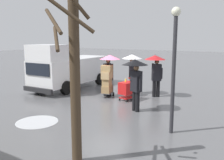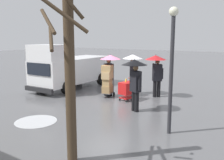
{
  "view_description": "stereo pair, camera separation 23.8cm",
  "coord_description": "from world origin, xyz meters",
  "px_view_note": "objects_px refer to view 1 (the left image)",
  "views": [
    {
      "loc": [
        -6.29,
        9.7,
        2.99
      ],
      "look_at": [
        -0.26,
        0.29,
        1.05
      ],
      "focal_mm": 39.78,
      "sensor_mm": 36.0,
      "label": 1
    },
    {
      "loc": [
        -6.49,
        9.57,
        2.99
      ],
      "look_at": [
        -0.26,
        0.29,
        1.05
      ],
      "focal_mm": 39.78,
      "sensor_mm": 36.0,
      "label": 2
    }
  ],
  "objects_px": {
    "cargo_van_parked_right": "(68,68)",
    "street_lamp": "(174,58)",
    "bare_tree_near": "(74,73)",
    "hand_dolly_boxes": "(107,79)",
    "pedestrian_pink_side": "(156,66)",
    "pedestrian_far_side": "(109,65)",
    "pedestrian_white_side": "(132,64)",
    "shopping_cart_vendor": "(127,89)",
    "pedestrian_black_side": "(135,73)"
  },
  "relations": [
    {
      "from": "pedestrian_white_side",
      "to": "street_lamp",
      "type": "distance_m",
      "value": 5.52
    },
    {
      "from": "shopping_cart_vendor",
      "to": "pedestrian_black_side",
      "type": "xyz_separation_m",
      "value": [
        -1.12,
        1.34,
        1.02
      ]
    },
    {
      "from": "shopping_cart_vendor",
      "to": "pedestrian_white_side",
      "type": "xyz_separation_m",
      "value": [
        0.43,
        -1.25,
        1.02
      ]
    },
    {
      "from": "pedestrian_black_side",
      "to": "shopping_cart_vendor",
      "type": "bearing_deg",
      "value": -50.04
    },
    {
      "from": "pedestrian_white_side",
      "to": "pedestrian_far_side",
      "type": "bearing_deg",
      "value": 50.64
    },
    {
      "from": "shopping_cart_vendor",
      "to": "pedestrian_white_side",
      "type": "distance_m",
      "value": 1.67
    },
    {
      "from": "pedestrian_white_side",
      "to": "street_lamp",
      "type": "bearing_deg",
      "value": 131.4
    },
    {
      "from": "hand_dolly_boxes",
      "to": "cargo_van_parked_right",
      "type": "bearing_deg",
      "value": -11.52
    },
    {
      "from": "hand_dolly_boxes",
      "to": "pedestrian_pink_side",
      "type": "xyz_separation_m",
      "value": [
        -2.0,
        -1.38,
        0.65
      ]
    },
    {
      "from": "pedestrian_far_side",
      "to": "street_lamp",
      "type": "distance_m",
      "value": 5.47
    },
    {
      "from": "hand_dolly_boxes",
      "to": "pedestrian_pink_side",
      "type": "height_order",
      "value": "pedestrian_pink_side"
    },
    {
      "from": "cargo_van_parked_right",
      "to": "bare_tree_near",
      "type": "relative_size",
      "value": 1.31
    },
    {
      "from": "pedestrian_black_side",
      "to": "bare_tree_near",
      "type": "relative_size",
      "value": 0.52
    },
    {
      "from": "street_lamp",
      "to": "cargo_van_parked_right",
      "type": "bearing_deg",
      "value": -24.91
    },
    {
      "from": "cargo_van_parked_right",
      "to": "bare_tree_near",
      "type": "height_order",
      "value": "bare_tree_near"
    },
    {
      "from": "cargo_van_parked_right",
      "to": "shopping_cart_vendor",
      "type": "distance_m",
      "value": 4.42
    },
    {
      "from": "hand_dolly_boxes",
      "to": "pedestrian_far_side",
      "type": "height_order",
      "value": "pedestrian_far_side"
    },
    {
      "from": "street_lamp",
      "to": "pedestrian_black_side",
      "type": "bearing_deg",
      "value": -36.15
    },
    {
      "from": "bare_tree_near",
      "to": "street_lamp",
      "type": "relative_size",
      "value": 1.07
    },
    {
      "from": "hand_dolly_boxes",
      "to": "bare_tree_near",
      "type": "relative_size",
      "value": 0.39
    },
    {
      "from": "pedestrian_black_side",
      "to": "pedestrian_far_side",
      "type": "xyz_separation_m",
      "value": [
        2.34,
        -1.62,
        0.0
      ]
    },
    {
      "from": "cargo_van_parked_right",
      "to": "pedestrian_black_side",
      "type": "xyz_separation_m",
      "value": [
        -5.45,
        1.98,
        0.41
      ]
    },
    {
      "from": "pedestrian_black_side",
      "to": "cargo_van_parked_right",
      "type": "bearing_deg",
      "value": -19.96
    },
    {
      "from": "cargo_van_parked_right",
      "to": "shopping_cart_vendor",
      "type": "height_order",
      "value": "cargo_van_parked_right"
    },
    {
      "from": "shopping_cart_vendor",
      "to": "street_lamp",
      "type": "distance_m",
      "value": 4.64
    },
    {
      "from": "cargo_van_parked_right",
      "to": "street_lamp",
      "type": "distance_m",
      "value": 8.38
    },
    {
      "from": "pedestrian_pink_side",
      "to": "street_lamp",
      "type": "xyz_separation_m",
      "value": [
        -2.34,
        4.23,
        0.8
      ]
    },
    {
      "from": "shopping_cart_vendor",
      "to": "pedestrian_far_side",
      "type": "xyz_separation_m",
      "value": [
        1.22,
        -0.29,
        1.02
      ]
    },
    {
      "from": "pedestrian_black_side",
      "to": "pedestrian_white_side",
      "type": "relative_size",
      "value": 1.0
    },
    {
      "from": "shopping_cart_vendor",
      "to": "bare_tree_near",
      "type": "height_order",
      "value": "bare_tree_near"
    },
    {
      "from": "cargo_van_parked_right",
      "to": "bare_tree_near",
      "type": "xyz_separation_m",
      "value": [
        -6.23,
        6.55,
        1.01
      ]
    },
    {
      "from": "pedestrian_pink_side",
      "to": "bare_tree_near",
      "type": "relative_size",
      "value": 0.52
    },
    {
      "from": "cargo_van_parked_right",
      "to": "pedestrian_pink_side",
      "type": "xyz_separation_m",
      "value": [
        -5.18,
        -0.74,
        0.39
      ]
    },
    {
      "from": "shopping_cart_vendor",
      "to": "pedestrian_white_side",
      "type": "relative_size",
      "value": 0.49
    },
    {
      "from": "shopping_cart_vendor",
      "to": "bare_tree_near",
      "type": "relative_size",
      "value": 0.25
    },
    {
      "from": "hand_dolly_boxes",
      "to": "pedestrian_pink_side",
      "type": "bearing_deg",
      "value": -145.28
    },
    {
      "from": "hand_dolly_boxes",
      "to": "pedestrian_black_side",
      "type": "distance_m",
      "value": 2.71
    },
    {
      "from": "pedestrian_white_side",
      "to": "street_lamp",
      "type": "height_order",
      "value": "street_lamp"
    },
    {
      "from": "pedestrian_pink_side",
      "to": "bare_tree_near",
      "type": "height_order",
      "value": "bare_tree_near"
    },
    {
      "from": "cargo_van_parked_right",
      "to": "pedestrian_far_side",
      "type": "relative_size",
      "value": 2.52
    },
    {
      "from": "pedestrian_pink_side",
      "to": "street_lamp",
      "type": "distance_m",
      "value": 4.9
    },
    {
      "from": "pedestrian_pink_side",
      "to": "pedestrian_white_side",
      "type": "distance_m",
      "value": 1.28
    },
    {
      "from": "shopping_cart_vendor",
      "to": "street_lamp",
      "type": "height_order",
      "value": "street_lamp"
    },
    {
      "from": "pedestrian_black_side",
      "to": "bare_tree_near",
      "type": "xyz_separation_m",
      "value": [
        -0.78,
        4.57,
        0.61
      ]
    },
    {
      "from": "cargo_van_parked_right",
      "to": "pedestrian_white_side",
      "type": "xyz_separation_m",
      "value": [
        -3.91,
        -0.61,
        0.41
      ]
    },
    {
      "from": "cargo_van_parked_right",
      "to": "pedestrian_far_side",
      "type": "bearing_deg",
      "value": 173.47
    },
    {
      "from": "hand_dolly_boxes",
      "to": "pedestrian_far_side",
      "type": "distance_m",
      "value": 0.73
    },
    {
      "from": "pedestrian_black_side",
      "to": "pedestrian_far_side",
      "type": "distance_m",
      "value": 2.84
    },
    {
      "from": "pedestrian_white_side",
      "to": "pedestrian_pink_side",
      "type": "bearing_deg",
      "value": -174.24
    },
    {
      "from": "street_lamp",
      "to": "pedestrian_white_side",
      "type": "bearing_deg",
      "value": -48.6
    }
  ]
}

